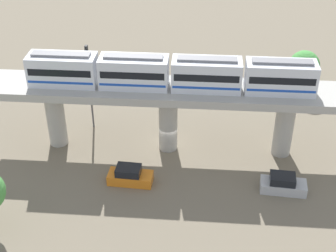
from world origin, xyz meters
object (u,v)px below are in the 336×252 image
at_px(parked_car_orange, 130,176).
at_px(tree_mid_lot, 304,66).
at_px(parked_car_silver, 283,184).
at_px(signal_post, 90,84).
at_px(train, 170,73).

bearing_deg(parked_car_orange, tree_mid_lot, -40.40).
relative_size(parked_car_silver, parked_car_orange, 1.01).
bearing_deg(parked_car_silver, parked_car_orange, 93.77).
bearing_deg(signal_post, tree_mid_lot, -67.01).
relative_size(parked_car_silver, tree_mid_lot, 0.80).
xyz_separation_m(parked_car_silver, signal_post, (9.48, 19.75, 4.66)).
bearing_deg(train, parked_car_silver, -119.06).
bearing_deg(parked_car_orange, signal_post, 33.67).
bearing_deg(tree_mid_lot, train, 131.50).
bearing_deg(tree_mid_lot, signal_post, 112.99).
bearing_deg(train, tree_mid_lot, -48.50).
bearing_deg(tree_mid_lot, parked_car_silver, 167.02).
bearing_deg(signal_post, parked_car_silver, -115.64).
xyz_separation_m(parked_car_silver, tree_mid_lot, (19.79, -4.56, 2.73)).
relative_size(parked_car_orange, tree_mid_lot, 0.80).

